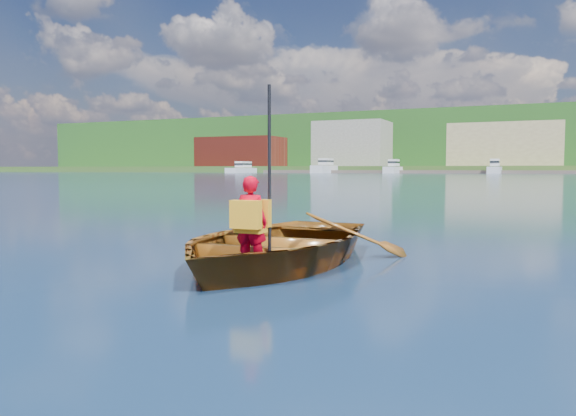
{
  "coord_description": "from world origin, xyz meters",
  "views": [
    {
      "loc": [
        2.8,
        -6.62,
        1.18
      ],
      "look_at": [
        0.07,
        -0.38,
        0.7
      ],
      "focal_mm": 35.0,
      "sensor_mm": 36.0,
      "label": 1
    }
  ],
  "objects_px": {
    "child_paddler": "(251,220)",
    "dock": "(562,172)",
    "marina_yachts": "(482,168)",
    "rowboat": "(274,243)"
  },
  "relations": [
    {
      "from": "child_paddler",
      "to": "dock",
      "type": "relative_size",
      "value": 0.01
    },
    {
      "from": "marina_yachts",
      "to": "rowboat",
      "type": "bearing_deg",
      "value": -86.41
    },
    {
      "from": "rowboat",
      "to": "dock",
      "type": "bearing_deg",
      "value": 86.34
    },
    {
      "from": "rowboat",
      "to": "marina_yachts",
      "type": "bearing_deg",
      "value": 93.59
    },
    {
      "from": "dock",
      "to": "child_paddler",
      "type": "bearing_deg",
      "value": -93.58
    },
    {
      "from": "child_paddler",
      "to": "dock",
      "type": "height_order",
      "value": "child_paddler"
    },
    {
      "from": "child_paddler",
      "to": "marina_yachts",
      "type": "distance_m",
      "value": 144.9
    },
    {
      "from": "rowboat",
      "to": "dock",
      "type": "distance_m",
      "value": 148.69
    },
    {
      "from": "rowboat",
      "to": "child_paddler",
      "type": "height_order",
      "value": "child_paddler"
    },
    {
      "from": "child_paddler",
      "to": "dock",
      "type": "distance_m",
      "value": 149.57
    }
  ]
}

